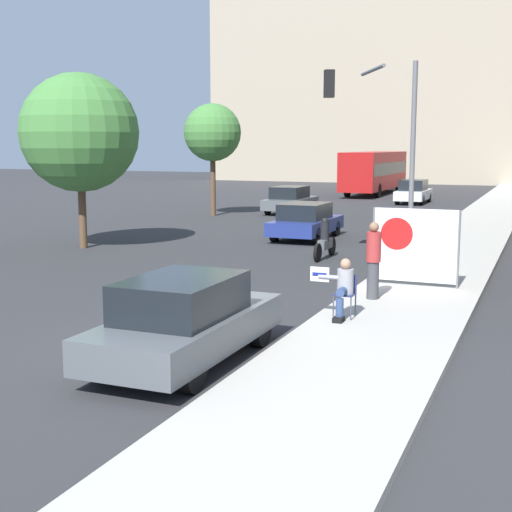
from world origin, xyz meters
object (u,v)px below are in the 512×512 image
(seated_protester, at_px, (343,286))
(car_on_road_distant, at_px, (413,192))
(street_tree_near_curb, at_px, (79,133))
(street_tree_midblock, at_px, (213,133))
(jogger_on_sidewalk, at_px, (373,260))
(motorcycle_on_road, at_px, (325,241))
(traffic_light_pole, at_px, (383,127))
(protest_banner, at_px, (414,245))
(city_bus_on_road, at_px, (375,170))
(car_on_road_nearest, at_px, (306,221))
(car_on_road_midblock, at_px, (290,200))
(parked_car_curbside, at_px, (185,320))

(seated_protester, bearing_deg, car_on_road_distant, 91.30)
(street_tree_near_curb, height_order, street_tree_midblock, street_tree_near_curb)
(jogger_on_sidewalk, relative_size, motorcycle_on_road, 0.81)
(traffic_light_pole, relative_size, street_tree_near_curb, 0.98)
(motorcycle_on_road, relative_size, street_tree_midblock, 0.38)
(protest_banner, relative_size, street_tree_midblock, 0.38)
(traffic_light_pole, xyz_separation_m, city_bus_on_road, (-7.56, 31.56, -2.41))
(car_on_road_nearest, distance_m, car_on_road_midblock, 10.98)
(street_tree_near_curb, bearing_deg, motorcycle_on_road, 6.43)
(motorcycle_on_road, bearing_deg, parked_car_curbside, -84.45)
(traffic_light_pole, bearing_deg, street_tree_midblock, 135.14)
(jogger_on_sidewalk, relative_size, street_tree_midblock, 0.31)
(parked_car_curbside, bearing_deg, motorcycle_on_road, 95.55)
(jogger_on_sidewalk, bearing_deg, street_tree_midblock, -62.75)
(city_bus_on_road, bearing_deg, car_on_road_distant, -60.85)
(car_on_road_nearest, distance_m, city_bus_on_road, 27.55)
(car_on_road_distant, bearing_deg, car_on_road_nearest, -92.31)
(city_bus_on_road, bearing_deg, jogger_on_sidewalk, -76.89)
(seated_protester, height_order, street_tree_near_curb, street_tree_near_curb)
(traffic_light_pole, relative_size, motorcycle_on_road, 2.78)
(city_bus_on_road, bearing_deg, car_on_road_midblock, -92.25)
(parked_car_curbside, distance_m, city_bus_on_road, 44.22)
(jogger_on_sidewalk, height_order, motorcycle_on_road, jogger_on_sidewalk)
(jogger_on_sidewalk, xyz_separation_m, street_tree_near_curb, (-11.90, 5.23, 3.06))
(car_on_road_distant, distance_m, street_tree_near_curb, 26.21)
(seated_protester, relative_size, car_on_road_nearest, 0.29)
(parked_car_curbside, bearing_deg, car_on_road_midblock, 106.05)
(street_tree_near_curb, bearing_deg, parked_car_curbside, -47.42)
(seated_protester, distance_m, car_on_road_midblock, 24.77)
(traffic_light_pole, distance_m, street_tree_near_curb, 10.68)
(seated_protester, xyz_separation_m, protest_banner, (0.72, 4.06, 0.37))
(parked_car_curbside, distance_m, car_on_road_midblock, 27.55)
(car_on_road_midblock, relative_size, city_bus_on_road, 0.37)
(seated_protester, bearing_deg, parked_car_curbside, -122.88)
(traffic_light_pole, relative_size, street_tree_midblock, 1.05)
(parked_car_curbside, height_order, motorcycle_on_road, parked_car_curbside)
(traffic_light_pole, bearing_deg, parked_car_curbside, -92.93)
(jogger_on_sidewalk, distance_m, street_tree_midblock, 22.30)
(car_on_road_distant, bearing_deg, car_on_road_midblock, -118.59)
(motorcycle_on_road, bearing_deg, seated_protester, -70.59)
(car_on_road_nearest, height_order, motorcycle_on_road, car_on_road_nearest)
(protest_banner, bearing_deg, car_on_road_distant, 100.15)
(protest_banner, relative_size, traffic_light_pole, 0.36)
(jogger_on_sidewalk, xyz_separation_m, car_on_road_nearest, (-5.24, 10.73, -0.35))
(car_on_road_nearest, bearing_deg, protest_banner, -56.35)
(car_on_road_midblock, relative_size, car_on_road_distant, 1.02)
(jogger_on_sidewalk, height_order, street_tree_midblock, street_tree_midblock)
(car_on_road_distant, bearing_deg, traffic_light_pole, -82.38)
(car_on_road_midblock, bearing_deg, street_tree_midblock, -138.69)
(seated_protester, relative_size, parked_car_curbside, 0.28)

